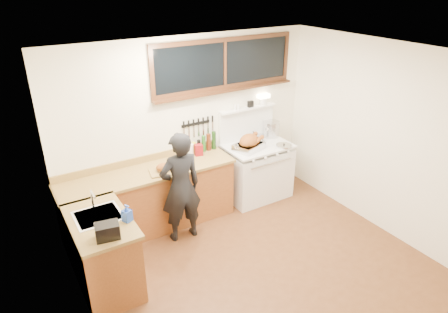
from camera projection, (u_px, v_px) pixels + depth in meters
ground_plane at (256, 264)px, 5.06m from camera, size 4.00×3.50×0.02m
room_shell at (261, 144)px, 4.36m from camera, size 4.10×3.60×2.65m
counter_back at (150, 199)px, 5.61m from camera, size 2.44×0.64×1.00m
counter_left at (103, 253)px, 4.54m from camera, size 0.64×1.09×0.90m
sink_unit at (99, 220)px, 4.44m from camera, size 0.50×0.45×0.37m
vintage_stove at (256, 169)px, 6.42m from camera, size 1.02×0.74×1.60m
back_window at (225, 70)px, 5.80m from camera, size 2.32×0.13×0.77m
left_doorway at (99, 281)px, 3.23m from camera, size 0.02×1.04×2.17m
knife_strip at (197, 124)px, 5.90m from camera, size 0.52×0.03×0.28m
man at (181, 188)px, 5.25m from camera, size 0.58×0.40×1.55m
soap_bottle at (127, 213)px, 4.29m from camera, size 0.12×0.12×0.20m
toaster at (107, 231)px, 4.03m from camera, size 0.26×0.20×0.17m
cutting_board at (164, 169)px, 5.36m from camera, size 0.42×0.35×0.13m
roast_turkey at (249, 143)px, 6.03m from camera, size 0.51×0.44×0.25m
stockpot at (271, 129)px, 6.51m from camera, size 0.31×0.31×0.25m
saucepan at (260, 138)px, 6.36m from camera, size 0.15×0.27×0.11m
pot_lid at (284, 145)px, 6.18m from camera, size 0.32×0.32×0.04m
coffee_tin at (199, 150)px, 5.85m from camera, size 0.13×0.11×0.17m
pitcher at (190, 150)px, 5.85m from camera, size 0.11×0.11×0.18m
bottle_cluster at (203, 144)px, 5.96m from camera, size 0.49×0.07×0.28m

